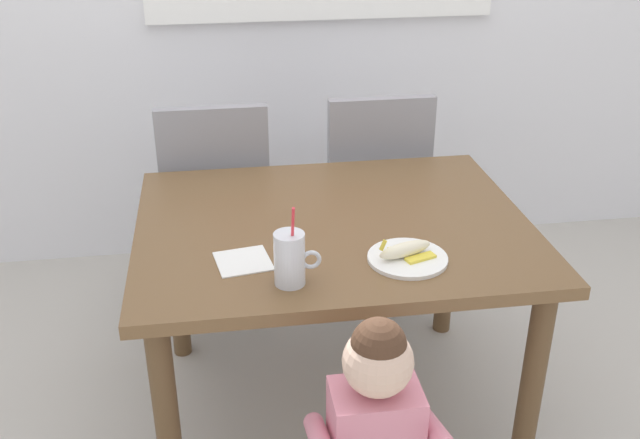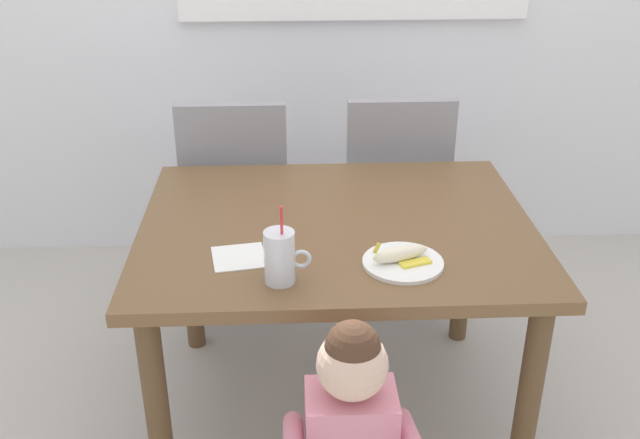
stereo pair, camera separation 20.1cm
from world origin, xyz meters
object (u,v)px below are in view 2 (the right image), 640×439
at_px(paper_napkin, 239,257).
at_px(toddler_standing, 351,431).
at_px(peeled_banana, 401,254).
at_px(dining_chair_right, 394,189).
at_px(dining_table, 336,251).
at_px(milk_cup, 280,260).
at_px(dining_chair_left, 237,194).
at_px(snack_plate, 403,263).

bearing_deg(paper_napkin, toddler_standing, -59.12).
xyz_separation_m(peeled_banana, paper_napkin, (-0.46, 0.06, -0.03)).
bearing_deg(paper_napkin, dining_chair_right, 57.68).
bearing_deg(dining_chair_right, dining_table, 67.86).
distance_m(milk_cup, peeled_banana, 0.35).
height_order(dining_chair_left, peeled_banana, dining_chair_left).
relative_size(snack_plate, peeled_banana, 1.31).
height_order(snack_plate, paper_napkin, snack_plate).
height_order(toddler_standing, snack_plate, toddler_standing).
bearing_deg(toddler_standing, dining_chair_left, 104.28).
xyz_separation_m(toddler_standing, milk_cup, (-0.17, 0.34, 0.29)).
xyz_separation_m(dining_chair_right, snack_plate, (-0.12, -0.99, 0.21)).
distance_m(dining_chair_right, milk_cup, 1.19).
bearing_deg(dining_table, snack_plate, -58.43).
xyz_separation_m(snack_plate, peeled_banana, (-0.01, 0.00, 0.03)).
distance_m(dining_chair_left, milk_cup, 1.09).
relative_size(dining_chair_left, toddler_standing, 1.15).
bearing_deg(snack_plate, paper_napkin, 172.59).
distance_m(dining_table, milk_cup, 0.43).
relative_size(dining_chair_left, paper_napkin, 6.40).
height_order(dining_table, snack_plate, snack_plate).
height_order(dining_table, milk_cup, milk_cup).
bearing_deg(dining_table, milk_cup, -116.76).
bearing_deg(toddler_standing, snack_plate, 66.74).
height_order(dining_chair_left, dining_chair_right, same).
height_order(dining_table, paper_napkin, paper_napkin).
bearing_deg(dining_chair_left, toddler_standing, 104.28).
height_order(snack_plate, peeled_banana, peeled_banana).
bearing_deg(dining_table, toddler_standing, -90.87).
height_order(toddler_standing, milk_cup, milk_cup).
height_order(dining_table, dining_chair_right, dining_chair_right).
xyz_separation_m(dining_chair_right, milk_cup, (-0.47, -1.06, 0.27)).
bearing_deg(dining_chair_left, peeled_banana, 118.64).
relative_size(dining_table, snack_plate, 5.37).
xyz_separation_m(toddler_standing, paper_napkin, (-0.29, 0.48, 0.22)).
relative_size(dining_chair_right, paper_napkin, 6.40).
relative_size(dining_table, toddler_standing, 1.47).
bearing_deg(milk_cup, peeled_banana, 13.12).
bearing_deg(snack_plate, toddler_standing, -113.26).
relative_size(dining_table, peeled_banana, 7.05).
relative_size(toddler_standing, snack_plate, 3.64).
xyz_separation_m(dining_chair_left, milk_cup, (0.19, -1.04, 0.27)).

